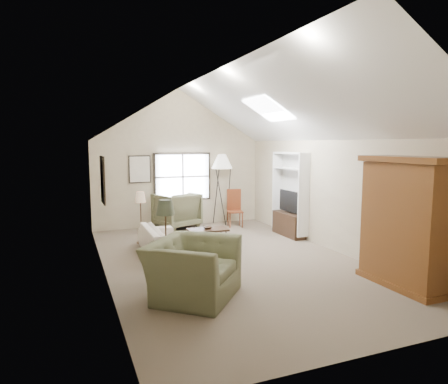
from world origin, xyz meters
name	(u,v)px	position (x,y,z in m)	size (l,w,h in m)	color
room_shell	(231,103)	(0.00, 0.00, 3.21)	(5.01, 8.01, 4.00)	#6B5B4C
window	(183,177)	(0.10, 3.96, 1.45)	(1.72, 0.08, 1.42)	black
skylight	(268,109)	(1.30, 0.90, 3.22)	(0.80, 1.20, 0.52)	white
wall_art	(123,174)	(-1.88, 1.94, 1.73)	(1.97, 3.71, 0.88)	black
armoire	(406,222)	(2.18, -2.40, 1.10)	(0.60, 1.50, 2.20)	brown
tv_alcove	(290,192)	(2.34, 1.60, 1.15)	(0.32, 1.30, 2.10)	white
media_console	(289,224)	(2.32, 1.60, 0.30)	(0.34, 1.18, 0.60)	#382316
tv_panel	(289,201)	(2.32, 1.60, 0.92)	(0.05, 0.90, 0.55)	black
sofa	(165,241)	(-1.15, 1.04, 0.30)	(2.06, 0.80, 0.60)	beige
armchair_near	(193,269)	(-1.30, -1.55, 0.45)	(1.39, 1.22, 0.91)	#595D41
armchair_far	(176,210)	(-0.17, 3.70, 0.51)	(1.09, 1.12, 1.02)	#6C6D4C
coffee_table	(208,239)	(-0.11, 1.14, 0.23)	(0.91, 0.50, 0.46)	#3B2418
bowl	(208,228)	(-0.11, 1.14, 0.49)	(0.22, 0.22, 0.05)	#3B2718
side_table	(190,262)	(-1.05, -0.56, 0.26)	(0.52, 0.52, 0.52)	#3A2518
side_chair	(235,208)	(1.46, 3.19, 0.54)	(0.42, 0.42, 1.09)	brown
tripod_lamp	(222,189)	(1.24, 3.70, 1.08)	(0.62, 0.62, 2.15)	white
dark_lamp	(166,237)	(-1.45, -0.36, 0.72)	(0.34, 0.34, 1.43)	#292F21
tan_lamp	(141,217)	(-1.45, 2.24, 0.64)	(0.26, 0.26, 1.29)	tan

